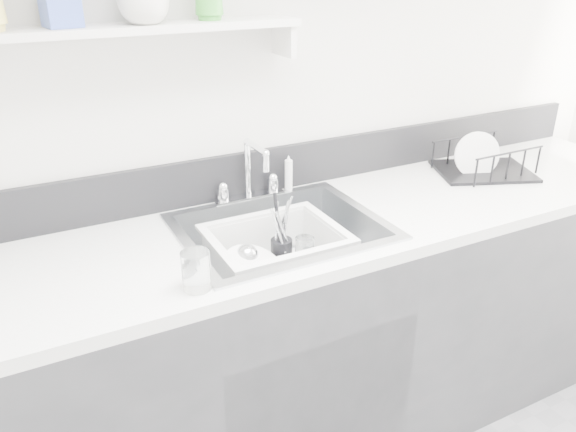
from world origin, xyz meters
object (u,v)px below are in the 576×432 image
sink (281,252)px  wash_tub (276,255)px  counter_run (282,344)px  dish_rack (485,157)px

sink → wash_tub: size_ratio=1.54×
counter_run → dish_rack: bearing=4.5°
counter_run → dish_rack: (0.94, 0.07, 0.52)m
counter_run → wash_tub: counter_run is taller
counter_run → dish_rack: dish_rack is taller
sink → wash_tub: sink is taller
dish_rack → sink: bearing=-153.4°
sink → wash_tub: (-0.03, -0.01, 0.00)m
counter_run → sink: (0.00, 0.00, 0.37)m
dish_rack → counter_run: bearing=-153.4°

